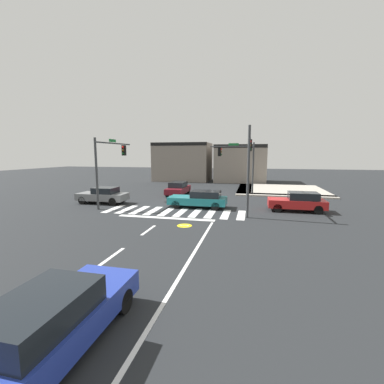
{
  "coord_description": "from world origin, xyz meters",
  "views": [
    {
      "loc": [
        5.71,
        -23.12,
        4.28
      ],
      "look_at": [
        0.58,
        -0.96,
        1.03
      ],
      "focal_mm": 24.61,
      "sensor_mm": 36.0,
      "label": 1
    }
  ],
  "objects_px": {
    "traffic_signal_southwest": "(110,158)",
    "car_blue": "(53,321)",
    "car_maroon": "(178,188)",
    "car_teal": "(200,199)",
    "traffic_signal_southeast": "(249,155)",
    "car_red": "(298,202)",
    "traffic_signal_northeast": "(238,159)",
    "car_gray": "(103,195)"
  },
  "relations": [
    {
      "from": "traffic_signal_southwest",
      "to": "car_blue",
      "type": "bearing_deg",
      "value": -154.11
    },
    {
      "from": "car_maroon",
      "to": "car_teal",
      "type": "height_order",
      "value": "car_maroon"
    },
    {
      "from": "traffic_signal_southeast",
      "to": "car_red",
      "type": "height_order",
      "value": "traffic_signal_southeast"
    },
    {
      "from": "traffic_signal_southeast",
      "to": "traffic_signal_southwest",
      "type": "distance_m",
      "value": 11.5
    },
    {
      "from": "car_teal",
      "to": "traffic_signal_northeast",
      "type": "bearing_deg",
      "value": -106.49
    },
    {
      "from": "car_blue",
      "to": "traffic_signal_southeast",
      "type": "bearing_deg",
      "value": -13.68
    },
    {
      "from": "car_gray",
      "to": "car_maroon",
      "type": "height_order",
      "value": "car_gray"
    },
    {
      "from": "traffic_signal_southwest",
      "to": "car_blue",
      "type": "distance_m",
      "value": 17.95
    },
    {
      "from": "car_maroon",
      "to": "traffic_signal_southeast",
      "type": "bearing_deg",
      "value": 47.91
    },
    {
      "from": "car_maroon",
      "to": "car_gray",
      "type": "bearing_deg",
      "value": -41.15
    },
    {
      "from": "traffic_signal_northeast",
      "to": "car_red",
      "type": "xyz_separation_m",
      "value": [
        5.08,
        -8.06,
        -3.11
      ]
    },
    {
      "from": "traffic_signal_southwest",
      "to": "traffic_signal_southeast",
      "type": "bearing_deg",
      "value": -91.97
    },
    {
      "from": "traffic_signal_northeast",
      "to": "car_blue",
      "type": "distance_m",
      "value": 24.95
    },
    {
      "from": "traffic_signal_northeast",
      "to": "traffic_signal_southeast",
      "type": "bearing_deg",
      "value": 98.47
    },
    {
      "from": "traffic_signal_northeast",
      "to": "car_blue",
      "type": "height_order",
      "value": "traffic_signal_northeast"
    },
    {
      "from": "traffic_signal_northeast",
      "to": "car_teal",
      "type": "xyz_separation_m",
      "value": [
        -2.47,
        -8.36,
        -3.14
      ]
    },
    {
      "from": "traffic_signal_southeast",
      "to": "car_maroon",
      "type": "relative_size",
      "value": 1.41
    },
    {
      "from": "traffic_signal_northeast",
      "to": "car_gray",
      "type": "relative_size",
      "value": 1.29
    },
    {
      "from": "traffic_signal_northeast",
      "to": "car_blue",
      "type": "xyz_separation_m",
      "value": [
        -2.41,
        -24.64,
        -3.1
      ]
    },
    {
      "from": "car_blue",
      "to": "car_teal",
      "type": "distance_m",
      "value": 16.28
    },
    {
      "from": "traffic_signal_southeast",
      "to": "car_teal",
      "type": "xyz_separation_m",
      "value": [
        -3.84,
        0.78,
        -3.51
      ]
    },
    {
      "from": "car_red",
      "to": "traffic_signal_southeast",
      "type": "bearing_deg",
      "value": 16.32
    },
    {
      "from": "car_red",
      "to": "car_gray",
      "type": "bearing_deg",
      "value": 1.4
    },
    {
      "from": "car_maroon",
      "to": "car_teal",
      "type": "relative_size",
      "value": 0.94
    },
    {
      "from": "car_teal",
      "to": "car_blue",
      "type": "bearing_deg",
      "value": 90.22
    },
    {
      "from": "car_maroon",
      "to": "car_teal",
      "type": "bearing_deg",
      "value": 30.91
    },
    {
      "from": "traffic_signal_southwest",
      "to": "car_red",
      "type": "xyz_separation_m",
      "value": [
        15.2,
        0.69,
        -3.21
      ]
    },
    {
      "from": "car_gray",
      "to": "car_maroon",
      "type": "distance_m",
      "value": 7.87
    },
    {
      "from": "traffic_signal_northeast",
      "to": "car_red",
      "type": "bearing_deg",
      "value": 122.22
    },
    {
      "from": "car_gray",
      "to": "car_blue",
      "type": "height_order",
      "value": "car_blue"
    },
    {
      "from": "car_maroon",
      "to": "car_red",
      "type": "distance_m",
      "value": 12.35
    },
    {
      "from": "traffic_signal_northeast",
      "to": "car_maroon",
      "type": "relative_size",
      "value": 1.27
    },
    {
      "from": "car_maroon",
      "to": "car_teal",
      "type": "distance_m",
      "value": 6.8
    },
    {
      "from": "traffic_signal_southeast",
      "to": "traffic_signal_northeast",
      "type": "xyz_separation_m",
      "value": [
        -1.36,
        9.14,
        -0.37
      ]
    },
    {
      "from": "traffic_signal_southwest",
      "to": "traffic_signal_northeast",
      "type": "bearing_deg",
      "value": -49.17
    },
    {
      "from": "traffic_signal_southeast",
      "to": "traffic_signal_northeast",
      "type": "bearing_deg",
      "value": 8.47
    },
    {
      "from": "traffic_signal_northeast",
      "to": "car_maroon",
      "type": "height_order",
      "value": "traffic_signal_northeast"
    },
    {
      "from": "car_blue",
      "to": "car_teal",
      "type": "relative_size",
      "value": 1.01
    },
    {
      "from": "car_gray",
      "to": "car_teal",
      "type": "height_order",
      "value": "car_gray"
    },
    {
      "from": "traffic_signal_southwest",
      "to": "car_maroon",
      "type": "relative_size",
      "value": 1.34
    },
    {
      "from": "car_maroon",
      "to": "car_red",
      "type": "bearing_deg",
      "value": 63.4
    },
    {
      "from": "traffic_signal_southeast",
      "to": "car_teal",
      "type": "bearing_deg",
      "value": 78.45
    }
  ]
}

